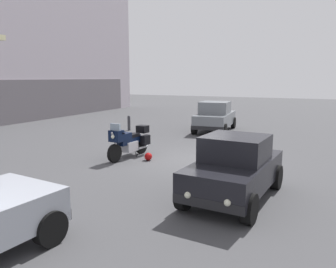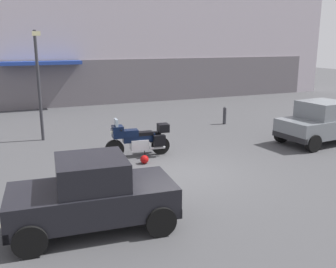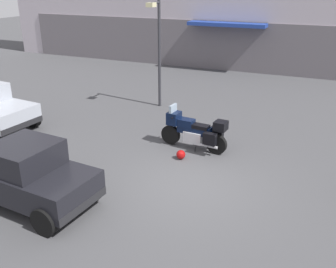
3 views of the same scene
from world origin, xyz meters
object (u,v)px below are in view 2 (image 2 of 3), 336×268
(motorcycle, at_px, (139,139))
(helmet, at_px, (144,159))
(streetlamp_curbside, at_px, (38,74))
(bollard_curbside, at_px, (225,115))
(car_hatchback_near, at_px, (324,122))
(car_compact_side, at_px, (93,194))

(motorcycle, relative_size, helmet, 8.08)
(streetlamp_curbside, height_order, bollard_curbside, streetlamp_curbside)
(car_hatchback_near, bearing_deg, motorcycle, 166.77)
(motorcycle, bearing_deg, streetlamp_curbside, -44.70)
(streetlamp_curbside, relative_size, bollard_curbside, 5.11)
(helmet, bearing_deg, bollard_curbside, 37.12)
(helmet, xyz_separation_m, bollard_curbside, (5.60, 4.24, 0.31))
(helmet, height_order, car_hatchback_near, car_hatchback_near)
(motorcycle, height_order, streetlamp_curbside, streetlamp_curbside)
(car_compact_side, height_order, streetlamp_curbside, streetlamp_curbside)
(streetlamp_curbside, xyz_separation_m, bollard_curbside, (8.36, -0.08, -2.21))
(helmet, distance_m, streetlamp_curbside, 5.71)
(motorcycle, distance_m, car_compact_side, 5.24)
(car_hatchback_near, height_order, streetlamp_curbside, streetlamp_curbside)
(car_compact_side, distance_m, streetlamp_curbside, 8.25)
(motorcycle, xyz_separation_m, car_compact_side, (-2.57, -4.56, 0.15))
(motorcycle, bearing_deg, helmet, 87.93)
(car_hatchback_near, distance_m, streetlamp_curbside, 11.26)
(motorcycle, bearing_deg, car_compact_side, 66.25)
(motorcycle, distance_m, car_hatchback_near, 7.34)
(streetlamp_curbside, bearing_deg, car_hatchback_near, -24.13)
(car_compact_side, height_order, bollard_curbside, car_compact_side)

